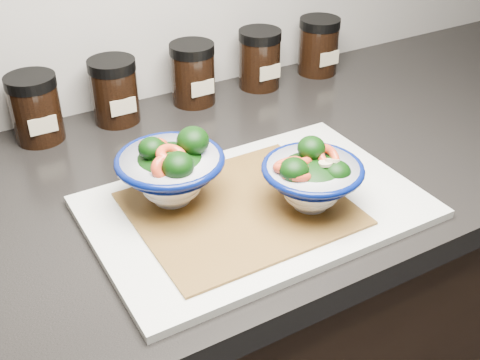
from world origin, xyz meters
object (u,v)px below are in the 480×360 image
spice_jar_b (35,108)px  bowl_left (171,170)px  spice_jar_e (260,59)px  bowl_right (312,179)px  cutting_board (256,207)px  spice_jar_f (318,46)px  spice_jar_d (193,74)px  spice_jar_c (114,91)px

spice_jar_b → bowl_left: bearing=-69.9°
spice_jar_b → spice_jar_e: bearing=0.0°
bowl_right → spice_jar_e: (0.17, 0.40, -0.00)m
cutting_board → spice_jar_e: bearing=57.8°
spice_jar_e → spice_jar_f: (0.14, 0.00, 0.00)m
spice_jar_d → spice_jar_f: same height
spice_jar_d → cutting_board: bearing=-102.9°
spice_jar_b → cutting_board: bearing=-60.1°
spice_jar_e → spice_jar_d: bearing=180.0°
spice_jar_e → spice_jar_f: 0.14m
spice_jar_f → spice_jar_e: bearing=180.0°
bowl_right → spice_jar_c: spice_jar_c is taller
spice_jar_c → spice_jar_b: bearing=180.0°
spice_jar_c → spice_jar_e: 0.29m
spice_jar_e → bowl_right: bearing=-112.5°
bowl_left → spice_jar_e: size_ratio=1.32×
spice_jar_b → spice_jar_f: (0.57, 0.00, 0.00)m
spice_jar_c → spice_jar_e: same height
spice_jar_f → bowl_left: bearing=-147.5°
bowl_right → cutting_board: bearing=143.2°
bowl_left → spice_jar_e: bearing=42.4°
spice_jar_c → spice_jar_f: 0.43m
cutting_board → spice_jar_b: bearing=119.9°
spice_jar_b → spice_jar_c: same height
spice_jar_d → spice_jar_c: bearing=180.0°
bowl_right → spice_jar_e: bearing=67.5°
spice_jar_f → spice_jar_b: bearing=180.0°
spice_jar_c → spice_jar_d: size_ratio=1.00×
spice_jar_d → spice_jar_f: (0.28, 0.00, 0.00)m
bowl_left → spice_jar_b: (-0.11, 0.29, -0.01)m
spice_jar_c → spice_jar_e: size_ratio=1.00×
bowl_left → spice_jar_f: size_ratio=1.32×
bowl_right → spice_jar_c: bearing=107.8°
bowl_left → spice_jar_d: bowl_left is taller
bowl_right → spice_jar_c: size_ratio=1.21×
spice_jar_c → spice_jar_f: size_ratio=1.00×
spice_jar_b → spice_jar_e: 0.43m
spice_jar_c → bowl_left: bearing=-95.4°
cutting_board → bowl_right: bowl_right is taller
spice_jar_c → spice_jar_f: (0.43, 0.00, 0.00)m
cutting_board → spice_jar_b: size_ratio=3.98×
spice_jar_f → bowl_right: bearing=-127.4°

